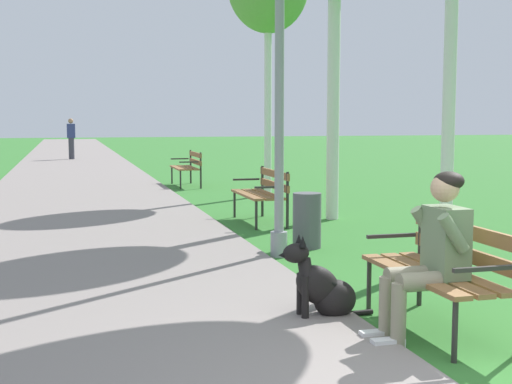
# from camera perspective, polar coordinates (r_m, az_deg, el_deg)

# --- Properties ---
(paved_path) EXTENTS (3.94, 60.00, 0.04)m
(paved_path) POSITION_cam_1_polar(r_m,az_deg,el_deg) (27.39, -14.55, 2.41)
(paved_path) COLOR gray
(paved_path) RESTS_ON ground
(park_bench_near) EXTENTS (0.55, 1.50, 0.85)m
(park_bench_near) POSITION_cam_1_polar(r_m,az_deg,el_deg) (5.61, 14.94, -5.74)
(park_bench_near) COLOR olive
(park_bench_near) RESTS_ON ground
(park_bench_mid) EXTENTS (0.55, 1.50, 0.85)m
(park_bench_mid) POSITION_cam_1_polar(r_m,az_deg,el_deg) (11.00, 0.58, 0.14)
(park_bench_mid) COLOR olive
(park_bench_mid) RESTS_ON ground
(park_bench_far) EXTENTS (0.55, 1.50, 0.85)m
(park_bench_far) POSITION_cam_1_polar(r_m,az_deg,el_deg) (17.10, -5.54, 2.19)
(park_bench_far) COLOR olive
(park_bench_far) RESTS_ON ground
(person_seated_on_near_bench) EXTENTS (0.74, 0.49, 1.25)m
(person_seated_on_near_bench) POSITION_cam_1_polar(r_m,az_deg,el_deg) (5.30, 14.15, -4.54)
(person_seated_on_near_bench) COLOR gray
(person_seated_on_near_bench) RESTS_ON ground
(dog_black) EXTENTS (0.83, 0.29, 0.71)m
(dog_black) POSITION_cam_1_polar(r_m,az_deg,el_deg) (5.78, 5.47, -7.77)
(dog_black) COLOR black
(dog_black) RESTS_ON ground
(lamp_post_near) EXTENTS (0.24, 0.24, 4.44)m
(lamp_post_near) POSITION_cam_1_polar(r_m,az_deg,el_deg) (8.24, 1.93, 10.58)
(lamp_post_near) COLOR gray
(lamp_post_near) RESTS_ON ground
(litter_bin) EXTENTS (0.36, 0.36, 0.70)m
(litter_bin) POSITION_cam_1_polar(r_m,az_deg,el_deg) (8.90, 4.16, -2.32)
(litter_bin) COLOR #515156
(litter_bin) RESTS_ON ground
(pedestrian_distant) EXTENTS (0.32, 0.22, 1.65)m
(pedestrian_distant) POSITION_cam_1_polar(r_m,az_deg,el_deg) (28.76, -14.80, 4.20)
(pedestrian_distant) COLOR #383842
(pedestrian_distant) RESTS_ON ground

